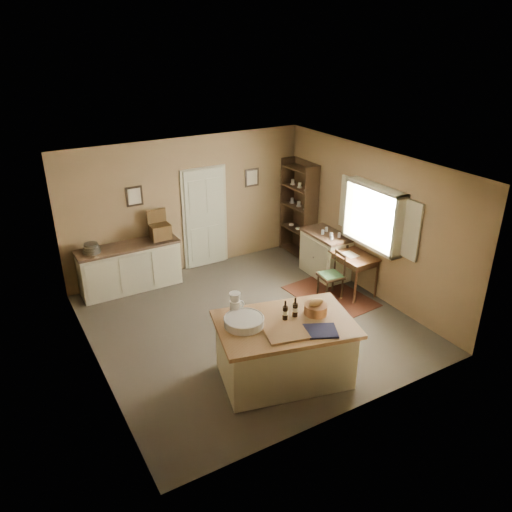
{
  "coord_description": "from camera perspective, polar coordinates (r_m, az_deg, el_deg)",
  "views": [
    {
      "loc": [
        -3.5,
        -6.29,
        4.58
      ],
      "look_at": [
        0.2,
        0.14,
        1.15
      ],
      "focal_mm": 35.0,
      "sensor_mm": 36.0,
      "label": 1
    }
  ],
  "objects": [
    {
      "name": "work_island",
      "position": [
        7.1,
        3.2,
        -10.49
      ],
      "size": [
        2.1,
        1.62,
        1.2
      ],
      "rotation": [
        0.0,
        0.0,
        -0.24
      ],
      "color": "#B8B295",
      "rests_on": "ground"
    },
    {
      "name": "door",
      "position": [
        10.2,
        -5.84,
        4.45
      ],
      "size": [
        0.97,
        0.06,
        2.11
      ],
      "primitive_type": "cube",
      "color": "beige",
      "rests_on": "ground"
    },
    {
      "name": "wall_left",
      "position": [
        7.14,
        -18.58,
        -3.5
      ],
      "size": [
        0.1,
        5.0,
        2.7
      ],
      "primitive_type": "cube",
      "color": "olive",
      "rests_on": "ground"
    },
    {
      "name": "wall_right",
      "position": [
        9.27,
        12.88,
        3.78
      ],
      "size": [
        0.1,
        5.0,
        2.7
      ],
      "primitive_type": "cube",
      "color": "olive",
      "rests_on": "ground"
    },
    {
      "name": "right_cabinet",
      "position": [
        10.01,
        7.94,
        0.24
      ],
      "size": [
        0.58,
        1.04,
        0.99
      ],
      "color": "#B8B295",
      "rests_on": "ground"
    },
    {
      "name": "sideboard",
      "position": [
        9.67,
        -14.16,
        -1.08
      ],
      "size": [
        1.89,
        0.54,
        1.18
      ],
      "color": "#B8B295",
      "rests_on": "ground"
    },
    {
      "name": "shelving_unit",
      "position": [
        10.73,
        5.09,
        5.38
      ],
      "size": [
        0.35,
        0.93,
        2.06
      ],
      "color": "black",
      "rests_on": "ground"
    },
    {
      "name": "rug",
      "position": [
        9.42,
        8.48,
        -4.55
      ],
      "size": [
        1.22,
        1.68,
        0.01
      ],
      "primitive_type": "cube",
      "rotation": [
        0.0,
        0.0,
        0.08
      ],
      "color": "#4C1E13",
      "rests_on": "ground"
    },
    {
      "name": "writing_desk",
      "position": [
        9.38,
        10.9,
        -0.29
      ],
      "size": [
        0.58,
        0.94,
        0.82
      ],
      "color": "#3D2314",
      "rests_on": "ground"
    },
    {
      "name": "wall_back",
      "position": [
        10.0,
        -7.81,
        5.72
      ],
      "size": [
        5.0,
        0.1,
        2.7
      ],
      "primitive_type": "cube",
      "color": "olive",
      "rests_on": "ground"
    },
    {
      "name": "ground",
      "position": [
        8.53,
        -0.71,
        -7.66
      ],
      "size": [
        5.0,
        5.0,
        0.0
      ],
      "primitive_type": "plane",
      "color": "brown",
      "rests_on": "ground"
    },
    {
      "name": "desk_chair",
      "position": [
        9.22,
        8.53,
        -2.27
      ],
      "size": [
        0.44,
        0.44,
        0.85
      ],
      "primitive_type": null,
      "rotation": [
        0.0,
        0.0,
        -0.12
      ],
      "color": "black",
      "rests_on": "ground"
    },
    {
      "name": "ceiling",
      "position": [
        7.44,
        -0.82,
        10.17
      ],
      "size": [
        5.0,
        5.0,
        0.0
      ],
      "primitive_type": "plane",
      "color": "silver",
      "rests_on": "wall_back"
    },
    {
      "name": "framed_prints",
      "position": [
        9.94,
        -6.82,
        7.91
      ],
      "size": [
        2.82,
        0.02,
        0.38
      ],
      "color": "black",
      "rests_on": "ground"
    },
    {
      "name": "wall_front",
      "position": [
        6.09,
        10.92,
        -7.76
      ],
      "size": [
        5.0,
        0.1,
        2.7
      ],
      "primitive_type": "cube",
      "color": "olive",
      "rests_on": "ground"
    },
    {
      "name": "window",
      "position": [
        9.02,
        13.47,
        4.48
      ],
      "size": [
        0.25,
        1.99,
        1.12
      ],
      "color": "#B8B295",
      "rests_on": "ground"
    }
  ]
}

